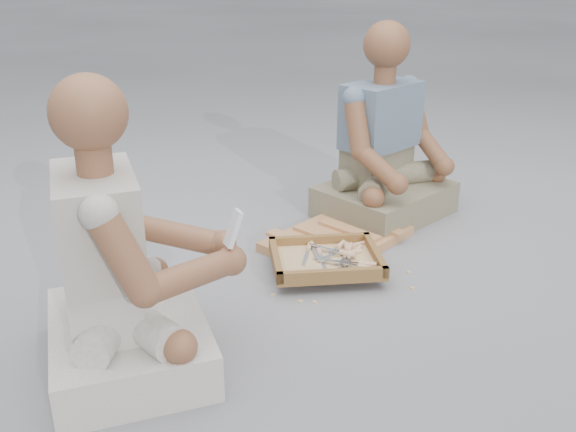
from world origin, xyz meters
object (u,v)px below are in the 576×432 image
carved_panel (337,238)px  craftsman (121,275)px  companion (385,154)px  tool_tray (326,260)px

carved_panel → craftsman: craftsman is taller
carved_panel → companion: 0.53m
tool_tray → craftsman: (-0.88, -0.25, 0.26)m
craftsman → carved_panel: bearing=121.9°
carved_panel → craftsman: 1.23m
carved_panel → tool_tray: 0.32m
tool_tray → craftsman: 0.95m
carved_panel → tool_tray: bearing=-129.7°
carved_panel → companion: (0.39, 0.21, 0.30)m
tool_tray → companion: 0.78m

